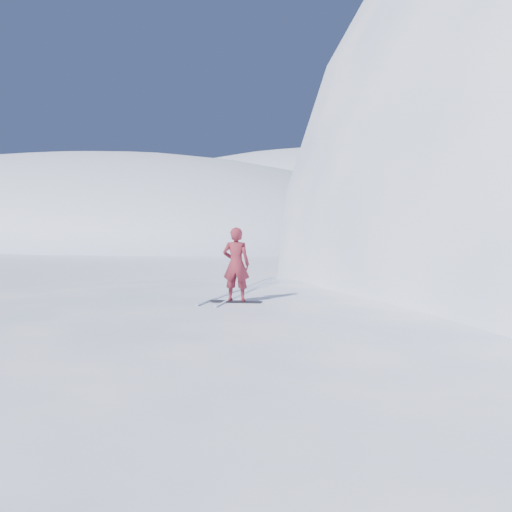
{
  "coord_description": "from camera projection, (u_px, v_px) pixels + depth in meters",
  "views": [
    {
      "loc": [
        7.76,
        -9.58,
        4.79
      ],
      "look_at": [
        0.09,
        3.57,
        3.5
      ],
      "focal_mm": 40.0,
      "sensor_mm": 36.0,
      "label": 1
    }
  ],
  "objects": [
    {
      "name": "ground",
      "position": [
        171.0,
        426.0,
        12.54
      ],
      "size": [
        400.0,
        400.0,
        0.0
      ],
      "primitive_type": "plane",
      "color": "white",
      "rests_on": "ground"
    },
    {
      "name": "snowboarder",
      "position": [
        236.0,
        264.0,
        14.42
      ],
      "size": [
        0.8,
        0.66,
        1.88
      ],
      "primitive_type": "imported",
      "rotation": [
        0.0,
        0.0,
        3.49
      ],
      "color": "maroon",
      "rests_on": "snowboard"
    },
    {
      "name": "far_ridge_a",
      "position": [
        72.0,
        235.0,
        99.32
      ],
      "size": [
        120.0,
        70.0,
        28.0
      ],
      "primitive_type": "ellipsoid",
      "color": "white",
      "rests_on": "ground"
    },
    {
      "name": "near_ridge",
      "position": [
        275.0,
        395.0,
        14.62
      ],
      "size": [
        36.0,
        28.0,
        4.8
      ],
      "primitive_type": "ellipsoid",
      "color": "white",
      "rests_on": "ground"
    },
    {
      "name": "snowboard",
      "position": [
        236.0,
        301.0,
        14.5
      ],
      "size": [
        1.32,
        0.68,
        0.02
      ],
      "primitive_type": "cube",
      "rotation": [
        0.0,
        0.0,
        0.35
      ],
      "color": "black",
      "rests_on": "near_ridge"
    },
    {
      "name": "wind_bumps",
      "position": [
        206.0,
        395.0,
        14.65
      ],
      "size": [
        16.0,
        14.4,
        1.0
      ],
      "color": "white",
      "rests_on": "ground"
    },
    {
      "name": "far_ridge_c",
      "position": [
        341.0,
        229.0,
        127.31
      ],
      "size": [
        140.0,
        90.0,
        36.0
      ],
      "primitive_type": "ellipsoid",
      "color": "white",
      "rests_on": "ground"
    },
    {
      "name": "board_tracks",
      "position": [
        245.0,
        289.0,
        16.73
      ],
      "size": [
        1.7,
        5.91,
        0.04
      ],
      "color": "silver",
      "rests_on": "ground"
    }
  ]
}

